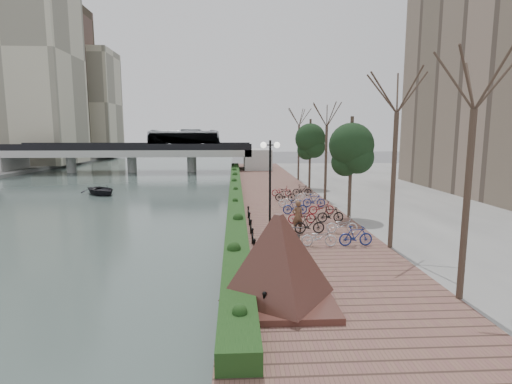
{
  "coord_description": "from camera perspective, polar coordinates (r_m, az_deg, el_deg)",
  "views": [
    {
      "loc": [
        0.54,
        -16.27,
        5.97
      ],
      "look_at": [
        1.97,
        10.35,
        2.0
      ],
      "focal_mm": 28.0,
      "sensor_mm": 36.0,
      "label": 1
    }
  ],
  "objects": [
    {
      "name": "boat",
      "position": [
        41.52,
        -21.24,
        0.26
      ],
      "size": [
        4.96,
        5.11,
        0.86
      ],
      "primitive_type": "imported",
      "rotation": [
        0.0,
        0.0,
        0.69
      ],
      "color": "black",
      "rests_on": "river_water"
    },
    {
      "name": "river_water",
      "position": [
        44.5,
        -23.48,
        0.07
      ],
      "size": [
        30.0,
        130.0,
        0.02
      ],
      "primitive_type": "cube",
      "color": "#3F4F4A",
      "rests_on": "ground"
    },
    {
      "name": "granite_monument",
      "position": [
        13.04,
        3.2,
        -9.39
      ],
      "size": [
        4.59,
        4.59,
        2.91
      ],
      "color": "#45211D",
      "rests_on": "promenade"
    },
    {
      "name": "motorcycle",
      "position": [
        18.35,
        5.42,
        -7.13
      ],
      "size": [
        1.11,
        1.83,
        1.09
      ],
      "primitive_type": null,
      "rotation": [
        0.0,
        0.0,
        -0.35
      ],
      "color": "black",
      "rests_on": "promenade"
    },
    {
      "name": "far_buildings",
      "position": [
        92.94,
        -31.01,
        13.56
      ],
      "size": [
        35.0,
        38.0,
        38.0
      ],
      "color": "#B9B49A",
      "rests_on": "far_bank"
    },
    {
      "name": "ground",
      "position": [
        17.34,
        -4.77,
        -11.7
      ],
      "size": [
        220.0,
        220.0,
        0.0
      ],
      "primitive_type": "plane",
      "color": "#59595B",
      "rests_on": "ground"
    },
    {
      "name": "promenade",
      "position": [
        34.42,
        2.74,
        -1.1
      ],
      "size": [
        8.0,
        75.0,
        0.5
      ],
      "primitive_type": "cube",
      "color": "brown",
      "rests_on": "ground"
    },
    {
      "name": "hedge",
      "position": [
        36.63,
        -2.95,
        0.35
      ],
      "size": [
        1.1,
        56.0,
        0.6
      ],
      "primitive_type": "cube",
      "color": "#163312",
      "rests_on": "promenade"
    },
    {
      "name": "pedestrian",
      "position": [
        22.26,
        5.95,
        -3.48
      ],
      "size": [
        0.71,
        0.55,
        1.75
      ],
      "primitive_type": "imported",
      "rotation": [
        0.0,
        0.0,
        3.36
      ],
      "color": "brown",
      "rests_on": "promenade"
    },
    {
      "name": "inland_pavement",
      "position": [
        39.39,
        26.58,
        -0.78
      ],
      "size": [
        24.0,
        75.0,
        0.5
      ],
      "primitive_type": "cube",
      "color": "slate",
      "rests_on": "ground"
    },
    {
      "name": "street_trees",
      "position": [
        29.98,
        11.37,
        3.94
      ],
      "size": [
        3.2,
        37.12,
        6.8
      ],
      "color": "#3D2A24",
      "rests_on": "promenade"
    },
    {
      "name": "lamppost",
      "position": [
        20.87,
        2.03,
        3.46
      ],
      "size": [
        1.02,
        0.32,
        5.09
      ],
      "color": "black",
      "rests_on": "promenade"
    },
    {
      "name": "bicycle_parking",
      "position": [
        27.17,
        7.48,
        -2.2
      ],
      "size": [
        2.4,
        17.32,
        1.0
      ],
      "color": "silver",
      "rests_on": "promenade"
    },
    {
      "name": "chain_fence",
      "position": [
        18.99,
        -0.37,
        -7.17
      ],
      "size": [
        0.1,
        14.1,
        0.7
      ],
      "color": "black",
      "rests_on": "promenade"
    },
    {
      "name": "bridge",
      "position": [
        62.88,
        -15.92,
        5.78
      ],
      "size": [
        36.0,
        10.77,
        6.5
      ],
      "color": "#B0B0AB",
      "rests_on": "ground"
    }
  ]
}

